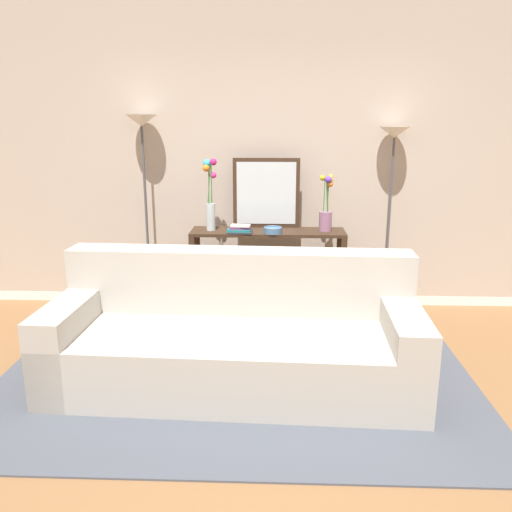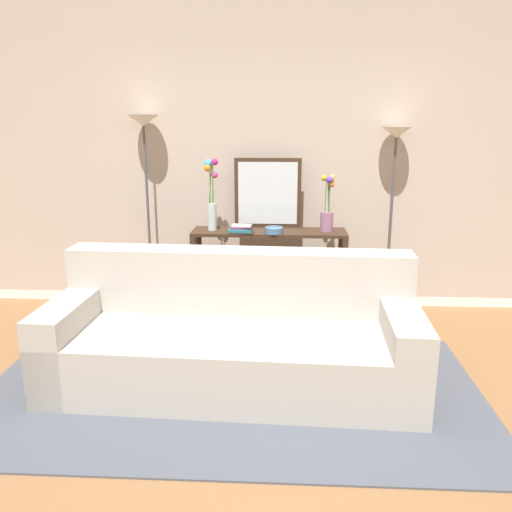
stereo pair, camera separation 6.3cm
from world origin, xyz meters
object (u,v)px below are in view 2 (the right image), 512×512
object	(u,v)px
vase_tall_flowers	(212,195)
book_row_under_console	(223,308)
floor_lamp_right	(394,169)
fruit_bowl	(274,230)
book_stack	(241,229)
wall_mirror	(268,193)
console_table	(269,257)
vase_short_flowers	(327,211)
couch	(234,340)
floor_lamp_left	(145,159)

from	to	relation	value
vase_tall_flowers	book_row_under_console	bearing A→B (deg)	-0.48
floor_lamp_right	fruit_bowl	bearing A→B (deg)	-166.68
book_row_under_console	fruit_bowl	bearing A→B (deg)	-13.12
book_stack	wall_mirror	bearing A→B (deg)	49.42
vase_tall_flowers	floor_lamp_right	bearing A→B (deg)	4.96
console_table	vase_short_flowers	size ratio (longest dim) A/B	2.74
vase_short_flowers	book_stack	world-z (taller)	vase_short_flowers
couch	console_table	world-z (taller)	couch
couch	vase_short_flowers	bearing A→B (deg)	61.27
wall_mirror	fruit_bowl	size ratio (longest dim) A/B	3.87
floor_lamp_left	book_row_under_console	bearing A→B (deg)	-11.29
floor_lamp_left	fruit_bowl	world-z (taller)	floor_lamp_left
vase_short_flowers	console_table	bearing A→B (deg)	-179.27
wall_mirror	couch	bearing A→B (deg)	-97.13
floor_lamp_right	vase_short_flowers	size ratio (longest dim) A/B	3.39
wall_mirror	book_stack	world-z (taller)	wall_mirror
console_table	couch	bearing A→B (deg)	-98.75
floor_lamp_right	vase_short_flowers	bearing A→B (deg)	-167.11
floor_lamp_left	vase_tall_flowers	distance (m)	0.71
vase_short_flowers	book_row_under_console	size ratio (longest dim) A/B	1.71
floor_lamp_left	wall_mirror	size ratio (longest dim) A/B	2.86
couch	vase_tall_flowers	distance (m)	1.57
book_stack	book_row_under_console	size ratio (longest dim) A/B	0.76
fruit_bowl	book_row_under_console	size ratio (longest dim) A/B	0.55
floor_lamp_right	book_row_under_console	xyz separation A→B (m)	(-1.54, -0.14, -1.30)
console_table	floor_lamp_right	bearing A→B (deg)	7.28
floor_lamp_left	wall_mirror	xyz separation A→B (m)	(1.12, 0.01, -0.31)
floor_lamp_right	wall_mirror	xyz separation A→B (m)	(-1.13, 0.01, -0.23)
vase_tall_flowers	book_stack	distance (m)	0.41
book_stack	book_row_under_console	world-z (taller)	book_stack
wall_mirror	fruit_bowl	xyz separation A→B (m)	(0.06, -0.26, -0.29)
floor_lamp_left	vase_tall_flowers	size ratio (longest dim) A/B	2.84
floor_lamp_left	fruit_bowl	bearing A→B (deg)	-12.03
couch	vase_tall_flowers	size ratio (longest dim) A/B	3.90
console_table	vase_tall_flowers	distance (m)	0.76
couch	wall_mirror	xyz separation A→B (m)	(0.18, 1.46, 0.82)
book_stack	vase_short_flowers	bearing A→B (deg)	9.14
vase_short_flowers	floor_lamp_right	bearing A→B (deg)	12.89
vase_tall_flowers	vase_short_flowers	distance (m)	1.04
floor_lamp_left	floor_lamp_right	distance (m)	2.25
floor_lamp_right	vase_tall_flowers	size ratio (longest dim) A/B	2.68
floor_lamp_left	book_stack	size ratio (longest dim) A/B	8.12
wall_mirror	book_row_under_console	bearing A→B (deg)	-160.06
console_table	floor_lamp_left	world-z (taller)	floor_lamp_left
floor_lamp_right	fruit_bowl	distance (m)	1.21
book_stack	floor_lamp_right	bearing A→B (deg)	10.78
vase_short_flowers	wall_mirror	bearing A→B (deg)	165.27
couch	book_row_under_console	bearing A→B (deg)	99.83
console_table	wall_mirror	size ratio (longest dim) A/B	2.18
floor_lamp_right	couch	bearing A→B (deg)	-132.14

